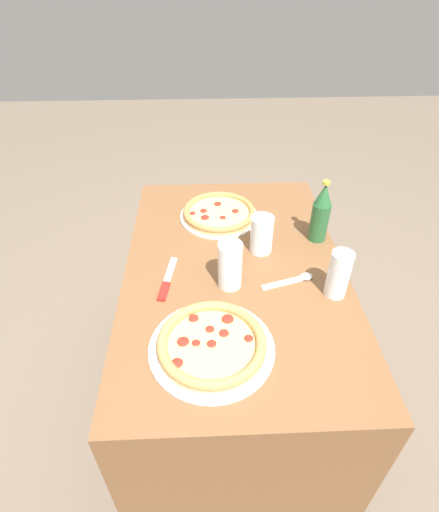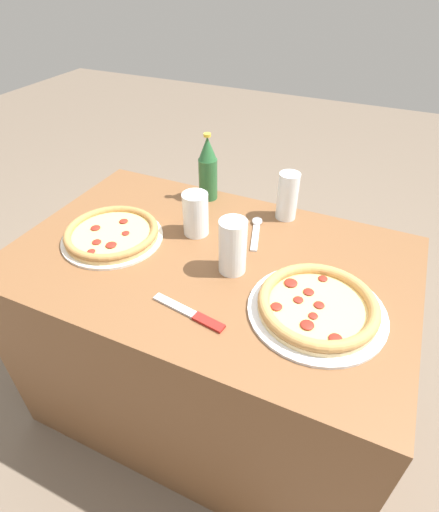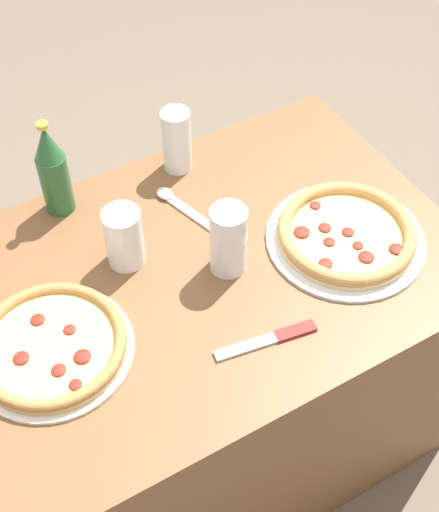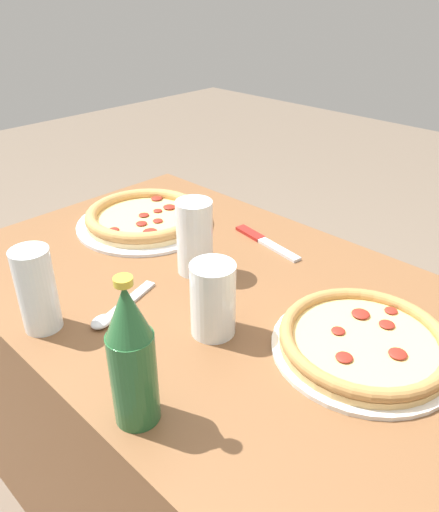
{
  "view_description": "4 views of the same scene",
  "coord_description": "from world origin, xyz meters",
  "px_view_note": "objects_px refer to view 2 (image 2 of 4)",
  "views": [
    {
      "loc": [
        -1.01,
        0.09,
        1.56
      ],
      "look_at": [
        0.02,
        0.05,
        0.73
      ],
      "focal_mm": 28.0,
      "sensor_mm": 36.0,
      "label": 1
    },
    {
      "loc": [
        -0.4,
        0.8,
        1.41
      ],
      "look_at": [
        -0.05,
        0.04,
        0.75
      ],
      "focal_mm": 28.0,
      "sensor_mm": 36.0,
      "label": 2
    },
    {
      "loc": [
        0.4,
        0.83,
        1.82
      ],
      "look_at": [
        -0.04,
        0.05,
        0.79
      ],
      "focal_mm": 50.0,
      "sensor_mm": 36.0,
      "label": 3
    },
    {
      "loc": [
        0.58,
        -0.59,
        1.25
      ],
      "look_at": [
        -0.03,
        0.04,
        0.75
      ],
      "focal_mm": 35.0,
      "sensor_mm": 36.0,
      "label": 4
    }
  ],
  "objects_px": {
    "glass_cola": "(196,216)",
    "glass_orange_juice": "(233,249)",
    "spoon": "(256,228)",
    "knife": "(191,314)",
    "glass_red_wine": "(287,198)",
    "beer_bottle": "(208,169)",
    "pizza_pepperoni": "(112,234)",
    "pizza_veggie": "(317,306)"
  },
  "relations": [
    {
      "from": "knife",
      "to": "glass_red_wine",
      "type": "bearing_deg",
      "value": -98.39
    },
    {
      "from": "pizza_pepperoni",
      "to": "glass_orange_juice",
      "type": "distance_m",
      "value": 0.39
    },
    {
      "from": "pizza_pepperoni",
      "to": "glass_cola",
      "type": "xyz_separation_m",
      "value": [
        -0.22,
        -0.14,
        0.04
      ]
    },
    {
      "from": "pizza_veggie",
      "to": "beer_bottle",
      "type": "height_order",
      "value": "beer_bottle"
    },
    {
      "from": "pizza_pepperoni",
      "to": "spoon",
      "type": "xyz_separation_m",
      "value": [
        -0.38,
        -0.23,
        -0.01
      ]
    },
    {
      "from": "glass_red_wine",
      "to": "spoon",
      "type": "relative_size",
      "value": 0.88
    },
    {
      "from": "beer_bottle",
      "to": "spoon",
      "type": "height_order",
      "value": "beer_bottle"
    },
    {
      "from": "knife",
      "to": "spoon",
      "type": "xyz_separation_m",
      "value": [
        -0.02,
        -0.41,
        0.0
      ]
    },
    {
      "from": "glass_cola",
      "to": "spoon",
      "type": "relative_size",
      "value": 0.77
    },
    {
      "from": "beer_bottle",
      "to": "knife",
      "type": "relative_size",
      "value": 1.14
    },
    {
      "from": "pizza_pepperoni",
      "to": "glass_orange_juice",
      "type": "relative_size",
      "value": 1.93
    },
    {
      "from": "pizza_pepperoni",
      "to": "glass_red_wine",
      "type": "xyz_separation_m",
      "value": [
        -0.44,
        -0.34,
        0.05
      ]
    },
    {
      "from": "pizza_pepperoni",
      "to": "glass_orange_juice",
      "type": "height_order",
      "value": "glass_orange_juice"
    },
    {
      "from": "knife",
      "to": "spoon",
      "type": "bearing_deg",
      "value": -92.09
    },
    {
      "from": "pizza_veggie",
      "to": "knife",
      "type": "distance_m",
      "value": 0.3
    },
    {
      "from": "pizza_veggie",
      "to": "glass_cola",
      "type": "distance_m",
      "value": 0.46
    },
    {
      "from": "glass_cola",
      "to": "beer_bottle",
      "type": "bearing_deg",
      "value": -74.02
    },
    {
      "from": "beer_bottle",
      "to": "knife",
      "type": "distance_m",
      "value": 0.58
    },
    {
      "from": "glass_red_wine",
      "to": "glass_orange_juice",
      "type": "bearing_deg",
      "value": 80.55
    },
    {
      "from": "glass_orange_juice",
      "to": "pizza_pepperoni",
      "type": "bearing_deg",
      "value": 2.58
    },
    {
      "from": "beer_bottle",
      "to": "spoon",
      "type": "distance_m",
      "value": 0.27
    },
    {
      "from": "glass_cola",
      "to": "beer_bottle",
      "type": "distance_m",
      "value": 0.22
    },
    {
      "from": "glass_orange_juice",
      "to": "beer_bottle",
      "type": "bearing_deg",
      "value": -54.93
    },
    {
      "from": "glass_red_wine",
      "to": "glass_cola",
      "type": "bearing_deg",
      "value": 41.77
    },
    {
      "from": "knife",
      "to": "spoon",
      "type": "height_order",
      "value": "spoon"
    },
    {
      "from": "pizza_veggie",
      "to": "glass_red_wine",
      "type": "distance_m",
      "value": 0.43
    },
    {
      "from": "spoon",
      "to": "glass_cola",
      "type": "bearing_deg",
      "value": 29.84
    },
    {
      "from": "spoon",
      "to": "pizza_veggie",
      "type": "bearing_deg",
      "value": 133.04
    },
    {
      "from": "pizza_veggie",
      "to": "spoon",
      "type": "distance_m",
      "value": 0.38
    },
    {
      "from": "pizza_pepperoni",
      "to": "glass_orange_juice",
      "type": "bearing_deg",
      "value": -177.42
    },
    {
      "from": "glass_red_wine",
      "to": "knife",
      "type": "height_order",
      "value": "glass_red_wine"
    },
    {
      "from": "pizza_veggie",
      "to": "glass_orange_juice",
      "type": "bearing_deg",
      "value": -14.26
    },
    {
      "from": "glass_cola",
      "to": "knife",
      "type": "bearing_deg",
      "value": 115.08
    },
    {
      "from": "pizza_veggie",
      "to": "beer_bottle",
      "type": "bearing_deg",
      "value": -39.26
    },
    {
      "from": "pizza_pepperoni",
      "to": "glass_red_wine",
      "type": "bearing_deg",
      "value": -142.54
    },
    {
      "from": "pizza_veggie",
      "to": "beer_bottle",
      "type": "xyz_separation_m",
      "value": [
        0.48,
        -0.39,
        0.09
      ]
    },
    {
      "from": "glass_orange_juice",
      "to": "glass_cola",
      "type": "distance_m",
      "value": 0.21
    },
    {
      "from": "glass_red_wine",
      "to": "spoon",
      "type": "distance_m",
      "value": 0.14
    },
    {
      "from": "glass_cola",
      "to": "knife",
      "type": "distance_m",
      "value": 0.35
    },
    {
      "from": "glass_orange_juice",
      "to": "beer_bottle",
      "type": "distance_m",
      "value": 0.41
    },
    {
      "from": "glass_cola",
      "to": "glass_orange_juice",
      "type": "bearing_deg",
      "value": 145.23
    },
    {
      "from": "pizza_veggie",
      "to": "spoon",
      "type": "relative_size",
      "value": 1.92
    }
  ]
}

